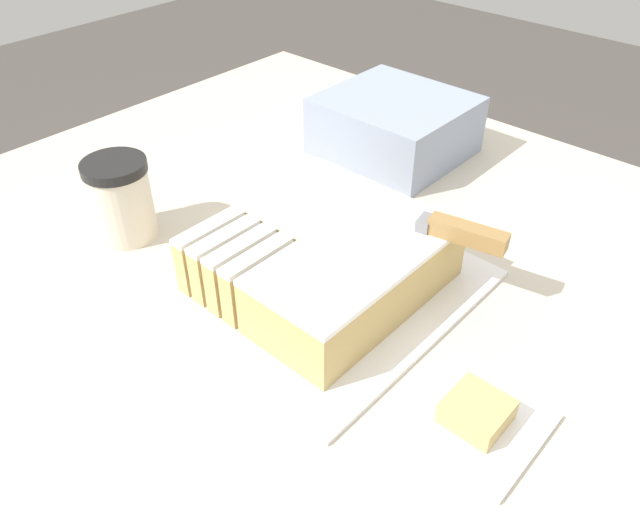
# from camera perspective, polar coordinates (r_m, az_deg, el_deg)

# --- Properties ---
(countertop) EXTENTS (1.40, 1.10, 0.89)m
(countertop) POSITION_cam_1_polar(r_m,az_deg,el_deg) (1.14, 3.40, -20.26)
(countertop) COLOR beige
(countertop) RESTS_ON ground_plane
(cake_board) EXTENTS (0.34, 0.36, 0.01)m
(cake_board) POSITION_cam_1_polar(r_m,az_deg,el_deg) (0.80, 0.00, -2.40)
(cake_board) COLOR white
(cake_board) RESTS_ON countertop
(cake) EXTENTS (0.25, 0.27, 0.08)m
(cake) POSITION_cam_1_polar(r_m,az_deg,el_deg) (0.78, 0.47, 0.03)
(cake) COLOR tan
(cake) RESTS_ON cake_board
(knife) EXTENTS (0.28, 0.08, 0.02)m
(knife) POSITION_cam_1_polar(r_m,az_deg,el_deg) (0.76, 10.87, 2.65)
(knife) COLOR silver
(knife) RESTS_ON cake
(coffee_cup) EXTENTS (0.09, 0.09, 0.12)m
(coffee_cup) POSITION_cam_1_polar(r_m,az_deg,el_deg) (0.90, -17.73, 4.97)
(coffee_cup) COLOR beige
(coffee_cup) RESTS_ON countertop
(paper_napkin) EXTENTS (0.13, 0.13, 0.01)m
(paper_napkin) POSITION_cam_1_polar(r_m,az_deg,el_deg) (0.67, 13.93, -14.43)
(paper_napkin) COLOR white
(paper_napkin) RESTS_ON countertop
(brownie) EXTENTS (0.06, 0.06, 0.03)m
(brownie) POSITION_cam_1_polar(r_m,az_deg,el_deg) (0.66, 14.13, -13.59)
(brownie) COLOR tan
(brownie) RESTS_ON paper_napkin
(storage_box) EXTENTS (0.23, 0.21, 0.10)m
(storage_box) POSITION_cam_1_polar(r_m,az_deg,el_deg) (1.09, 6.83, 11.74)
(storage_box) COLOR #8C99B2
(storage_box) RESTS_ON countertop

